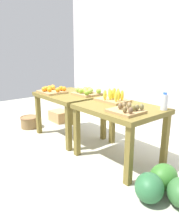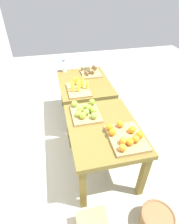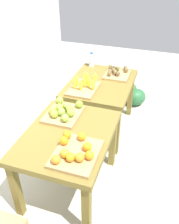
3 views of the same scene
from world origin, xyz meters
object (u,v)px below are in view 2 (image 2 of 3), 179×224
kiwi_bin (90,72)px  water_bottle (64,66)px  display_table_right (84,87)px  apple_bin (86,111)px  wicker_basket (156,220)px  watermelon_pile (88,87)px  display_table_left (103,133)px  orange_bin (126,137)px  banana_crate (78,87)px

kiwi_bin → water_bottle: size_ratio=1.73×
kiwi_bin → display_table_right: bearing=148.1°
display_table_right → apple_bin: 0.88m
display_table_right → wicker_basket: size_ratio=3.07×
watermelon_pile → wicker_basket: bearing=-177.8°
display_table_left → display_table_right: (1.12, 0.00, 0.00)m
orange_bin → water_bottle: 1.86m
orange_bin → banana_crate: size_ratio=1.00×
display_table_left → banana_crate: 0.88m
orange_bin → water_bottle: bearing=13.6°
display_table_left → display_table_right: 1.12m
banana_crate → apple_bin: bearing=178.5°
kiwi_bin → watermelon_pile: (0.59, -0.09, -0.63)m
display_table_right → banana_crate: 0.33m
orange_bin → display_table_right: bearing=7.0°
watermelon_pile → orange_bin: bearing=178.0°
water_bottle → wicker_basket: water_bottle is taller
banana_crate → water_bottle: size_ratio=2.12×
water_bottle → watermelon_pile: (0.39, -0.52, -0.69)m
display_table_left → wicker_basket: (-0.83, -0.35, -0.51)m
apple_bin → display_table_left: bearing=-150.0°
display_table_left → water_bottle: 1.60m
watermelon_pile → wicker_basket: 2.79m
display_table_right → wicker_basket: display_table_right is taller
orange_bin → kiwi_bin: 1.61m
display_table_right → apple_bin: (-0.85, 0.15, 0.15)m
water_bottle → wicker_basket: bearing=-165.5°
display_table_left → watermelon_pile: bearing=-7.1°
display_table_right → water_bottle: 0.56m
display_table_right → water_bottle: (0.44, 0.27, 0.20)m
orange_bin → watermelon_pile: 2.29m
banana_crate → watermelon_pile: size_ratio=0.68×
water_bottle → apple_bin: bearing=-174.9°
display_table_right → display_table_left: bearing=180.0°
display_table_right → orange_bin: (-1.36, -0.17, 0.15)m
display_table_left → kiwi_bin: size_ratio=2.89×
display_table_left → apple_bin: bearing=30.0°
water_bottle → orange_bin: bearing=-166.4°
banana_crate → wicker_basket: size_ratio=1.30×
apple_bin → kiwi_bin: apple_bin is taller
water_bottle → display_table_left: bearing=-170.2°
apple_bin → water_bottle: water_bottle is taller
display_table_right → watermelon_pile: bearing=-16.4°
orange_bin → banana_crate: bearing=15.5°
display_table_right → watermelon_pile: size_ratio=1.60×
display_table_right → kiwi_bin: size_ratio=2.89×
kiwi_bin → display_table_left: bearing=173.6°
apple_bin → kiwi_bin: size_ratio=1.14×
orange_bin → water_bottle: water_bottle is taller
apple_bin → wicker_basket: size_ratio=1.21×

